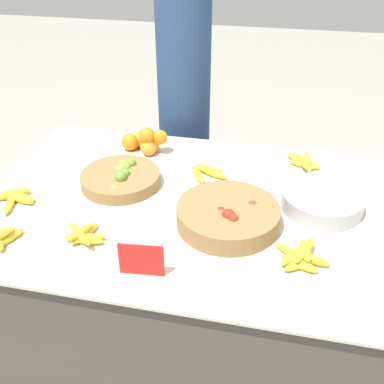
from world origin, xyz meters
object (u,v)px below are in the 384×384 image
Objects in this scene: tomato_basket at (228,215)px; price_sign at (141,260)px; lime_bowl at (121,178)px; metal_bowl at (322,201)px; vendor_person at (184,89)px.

tomato_basket is 0.40m from price_sign.
lime_bowl is 1.06× the size of metal_bowl.
lime_bowl reaches higher than metal_bowl.
metal_bowl is 0.76m from price_sign.
lime_bowl is 0.51m from tomato_basket.
metal_bowl is 0.18× the size of vendor_person.
tomato_basket is at bearing -20.82° from lime_bowl.
metal_bowl is at bearing 27.54° from tomato_basket.
price_sign is 0.08× the size of vendor_person.
price_sign is at bearing -138.67° from metal_bowl.
price_sign reaches higher than tomato_basket.
metal_bowl is 1.06m from vendor_person.
metal_bowl is at bearing 35.80° from price_sign.
lime_bowl is at bearing 110.87° from price_sign.
tomato_basket is 0.22× the size of vendor_person.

